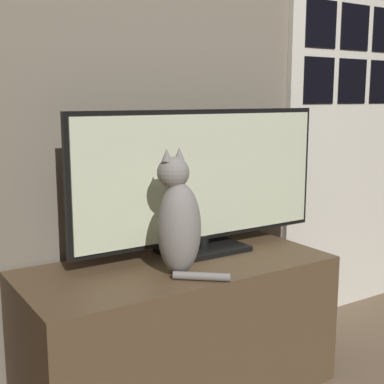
# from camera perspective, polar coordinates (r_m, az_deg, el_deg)

# --- Properties ---
(wall_back) EXTENTS (4.80, 0.05, 2.60)m
(wall_back) POSITION_cam_1_polar(r_m,az_deg,el_deg) (2.21, -5.99, 14.23)
(wall_back) COLOR #756B5B
(wall_back) RESTS_ON ground_plane
(tv_stand) EXTENTS (1.17, 0.53, 0.52)m
(tv_stand) POSITION_cam_1_polar(r_m,az_deg,el_deg) (2.12, -1.53, -14.39)
(tv_stand) COLOR brown
(tv_stand) RESTS_ON ground_plane
(tv) EXTENTS (1.13, 0.21, 0.57)m
(tv) POSITION_cam_1_polar(r_m,az_deg,el_deg) (2.12, 1.15, 1.19)
(tv) COLOR black
(tv) RESTS_ON tv_stand
(cat) EXTENTS (0.21, 0.27, 0.45)m
(cat) POSITION_cam_1_polar(r_m,az_deg,el_deg) (1.87, -1.52, -3.11)
(cat) COLOR gray
(cat) RESTS_ON tv_stand
(door) EXTENTS (0.84, 0.04, 2.05)m
(door) POSITION_cam_1_polar(r_m,az_deg,el_deg) (2.93, 16.30, 7.87)
(door) COLOR silver
(door) RESTS_ON ground_plane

